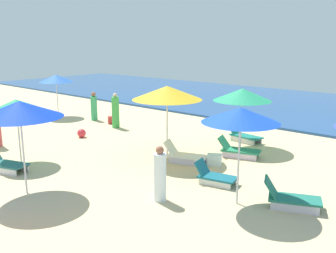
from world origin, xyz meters
TOP-DOWN VIEW (x-y plane):
  - ocean at (0.00, 23.08)m, footprint 60.00×13.83m
  - umbrella_3 at (-4.32, 5.55)m, footprint 1.83×1.83m
  - lounge_chair_3_0 at (-3.84, 4.73)m, footprint 1.61×1.07m
  - umbrella_4 at (-10.48, 11.03)m, footprint 1.86×1.86m
  - umbrella_5 at (3.19, 7.57)m, footprint 1.97×1.97m
  - lounge_chair_5_0 at (4.34, 8.22)m, footprint 1.54×1.14m
  - lounge_chair_5_1 at (1.94, 8.34)m, footprint 1.31×0.81m
  - umbrella_7 at (-0.83, 9.35)m, footprint 2.49×2.49m
  - lounge_chair_7_0 at (0.02, 9.30)m, footprint 1.62×1.03m
  - umbrella_8 at (-1.61, 4.28)m, footprint 2.29×2.29m
  - umbrella_9 at (0.51, 12.24)m, footprint 2.27×2.27m
  - lounge_chair_9_0 at (1.08, 11.11)m, footprint 1.63×1.06m
  - lounge_chair_9_1 at (0.14, 13.15)m, footprint 1.54×0.75m
  - beachgoer_0 at (1.53, 6.38)m, footprint 0.48×0.48m
  - beachgoer_2 at (-8.14, 11.74)m, footprint 0.43×0.43m
  - beachgoer_3 at (-5.92, 11.32)m, footprint 0.48×0.48m
  - beach_ball_0 at (-5.61, 9.06)m, footprint 0.38×0.38m
  - cooler_box_1 at (0.96, 9.76)m, footprint 0.59×0.53m
  - cooler_box_2 at (-6.75, 11.83)m, footprint 0.56×0.59m

SIDE VIEW (x-z plane):
  - ocean at x=0.00m, z-range 0.00..0.12m
  - cooler_box_2 at x=-6.75m, z-range 0.00..0.37m
  - beach_ball_0 at x=-5.61m, z-range 0.00..0.38m
  - cooler_box_1 at x=0.96m, z-range 0.00..0.38m
  - lounge_chair_5_1 at x=1.94m, z-range -0.10..0.57m
  - lounge_chair_3_0 at x=-3.84m, z-range -0.09..0.60m
  - lounge_chair_9_1 at x=0.14m, z-range -0.11..0.63m
  - lounge_chair_7_0 at x=0.02m, z-range -0.11..0.63m
  - lounge_chair_9_0 at x=1.08m, z-range -0.10..0.62m
  - lounge_chair_5_0 at x=4.34m, z-range -0.11..0.64m
  - beachgoer_0 at x=1.53m, z-range -0.06..1.45m
  - beachgoer_2 at x=-8.14m, z-range -0.05..1.47m
  - beachgoer_3 at x=-5.92m, z-range -0.06..1.64m
  - umbrella_3 at x=-4.32m, z-range 0.92..3.15m
  - umbrella_9 at x=0.51m, z-range 0.94..3.31m
  - umbrella_4 at x=-10.48m, z-range 0.96..3.31m
  - umbrella_5 at x=3.19m, z-range 1.08..3.65m
  - umbrella_7 at x=-0.83m, z-range 1.07..3.69m
  - umbrella_8 at x=-1.61m, z-range 1.08..3.69m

